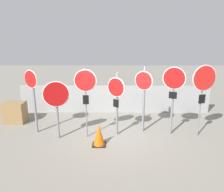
% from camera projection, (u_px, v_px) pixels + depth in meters
% --- Properties ---
extents(ground_plane, '(40.00, 40.00, 0.00)m').
position_uv_depth(ground_plane, '(115.00, 135.00, 8.09)').
color(ground_plane, gray).
extents(fence_back, '(8.88, 0.12, 1.30)m').
position_uv_depth(fence_back, '(115.00, 99.00, 10.33)').
color(fence_back, gray).
rests_on(fence_back, ground).
extents(stop_sign_0, '(0.57, 0.38, 2.39)m').
position_uv_depth(stop_sign_0, '(32.00, 90.00, 7.84)').
color(stop_sign_0, slate).
rests_on(stop_sign_0, ground).
extents(stop_sign_1, '(0.87, 0.26, 2.09)m').
position_uv_depth(stop_sign_1, '(56.00, 99.00, 7.39)').
color(stop_sign_1, slate).
rests_on(stop_sign_1, ground).
extents(stop_sign_2, '(0.76, 0.13, 2.54)m').
position_uv_depth(stop_sign_2, '(85.00, 86.00, 7.39)').
color(stop_sign_2, slate).
rests_on(stop_sign_2, ground).
extents(stop_sign_3, '(0.59, 0.41, 2.30)m').
position_uv_depth(stop_sign_3, '(116.00, 96.00, 7.68)').
color(stop_sign_3, slate).
rests_on(stop_sign_3, ground).
extents(stop_sign_4, '(0.59, 0.41, 2.52)m').
position_uv_depth(stop_sign_4, '(144.00, 90.00, 7.93)').
color(stop_sign_4, slate).
rests_on(stop_sign_4, ground).
extents(stop_sign_5, '(0.74, 0.34, 2.52)m').
position_uv_depth(stop_sign_5, '(174.00, 87.00, 7.66)').
color(stop_sign_5, slate).
rests_on(stop_sign_5, ground).
extents(stop_sign_6, '(0.88, 0.25, 2.60)m').
position_uv_depth(stop_sign_6, '(204.00, 83.00, 7.46)').
color(stop_sign_6, slate).
rests_on(stop_sign_6, ground).
extents(traffic_cone_0, '(0.46, 0.46, 0.74)m').
position_uv_depth(traffic_cone_0, '(99.00, 135.00, 7.23)').
color(traffic_cone_0, black).
rests_on(traffic_cone_0, ground).
extents(storage_crate, '(0.85, 0.65, 0.87)m').
position_uv_depth(storage_crate, '(15.00, 112.00, 9.16)').
color(storage_crate, olive).
rests_on(storage_crate, ground).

